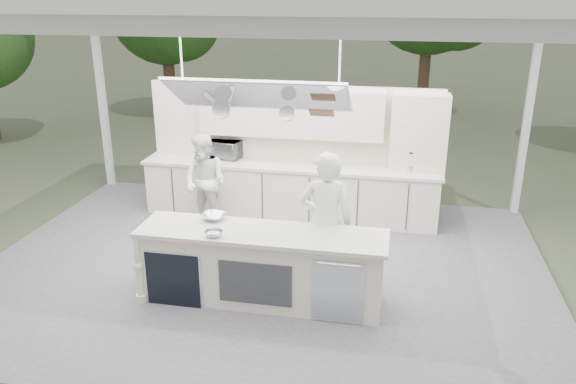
% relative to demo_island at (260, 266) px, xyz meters
% --- Properties ---
extents(ground, '(90.00, 90.00, 0.00)m').
position_rel_demo_island_xyz_m(ground, '(-0.18, 0.91, -0.60)').
color(ground, '#444A33').
rests_on(ground, ground).
extents(stage_deck, '(8.00, 6.00, 0.12)m').
position_rel_demo_island_xyz_m(stage_deck, '(-0.18, 0.91, -0.54)').
color(stage_deck, slate).
rests_on(stage_deck, ground).
extents(tent, '(8.20, 6.20, 3.86)m').
position_rel_demo_island_xyz_m(tent, '(-0.18, 0.90, 3.11)').
color(tent, white).
rests_on(tent, ground).
extents(demo_island, '(3.10, 0.79, 0.95)m').
position_rel_demo_island_xyz_m(demo_island, '(0.00, 0.00, 0.00)').
color(demo_island, white).
rests_on(demo_island, stage_deck).
extents(back_counter, '(5.08, 0.72, 0.95)m').
position_rel_demo_island_xyz_m(back_counter, '(-0.18, 2.81, 0.00)').
color(back_counter, white).
rests_on(back_counter, stage_deck).
extents(back_wall_unit, '(5.05, 0.48, 2.25)m').
position_rel_demo_island_xyz_m(back_wall_unit, '(0.27, 3.03, 0.98)').
color(back_wall_unit, white).
rests_on(back_wall_unit, stage_deck).
extents(tree_cluster, '(19.55, 9.40, 5.85)m').
position_rel_demo_island_xyz_m(tree_cluster, '(-0.34, 10.68, 2.69)').
color(tree_cluster, brown).
rests_on(tree_cluster, ground).
extents(head_chef, '(0.75, 0.55, 1.89)m').
position_rel_demo_island_xyz_m(head_chef, '(0.75, 0.44, 0.47)').
color(head_chef, white).
rests_on(head_chef, stage_deck).
extents(sous_chef, '(0.91, 0.80, 1.58)m').
position_rel_demo_island_xyz_m(sous_chef, '(-1.44, 2.11, 0.31)').
color(sous_chef, white).
rests_on(sous_chef, stage_deck).
extents(toaster_oven, '(0.64, 0.50, 0.32)m').
position_rel_demo_island_xyz_m(toaster_oven, '(-1.36, 2.99, 0.63)').
color(toaster_oven, '#AEB0B5').
rests_on(toaster_oven, back_counter).
extents(bowl_large, '(0.36, 0.36, 0.08)m').
position_rel_demo_island_xyz_m(bowl_large, '(-0.67, 0.26, 0.51)').
color(bowl_large, silver).
rests_on(bowl_large, demo_island).
extents(bowl_small, '(0.28, 0.28, 0.07)m').
position_rel_demo_island_xyz_m(bowl_small, '(-0.51, -0.24, 0.51)').
color(bowl_small, silver).
rests_on(bowl_small, demo_island).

